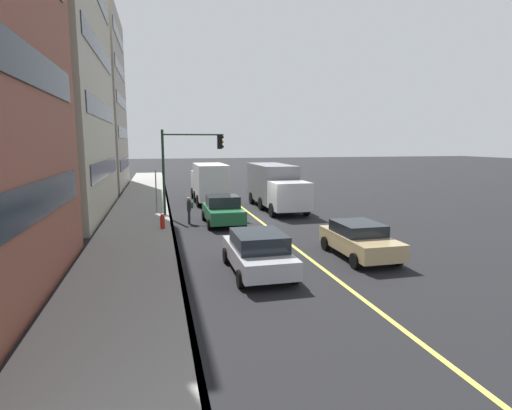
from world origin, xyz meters
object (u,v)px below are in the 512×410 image
at_px(traffic_light_mast, 187,157).
at_px(car_green, 223,210).
at_px(fire_hydrant, 163,223).
at_px(car_tan, 359,239).
at_px(truck_gray, 275,185).
at_px(truck_white, 209,182).
at_px(pedestrian_with_backpack, 189,208).
at_px(car_silver, 258,252).
at_px(street_sign_post, 156,188).

bearing_deg(traffic_light_mast, car_green, -150.88).
xyz_separation_m(car_green, fire_hydrant, (-1.24, 3.43, -0.34)).
height_order(car_tan, truck_gray, truck_gray).
relative_size(truck_white, pedestrian_with_backpack, 4.50).
distance_m(car_silver, street_sign_post, 13.79).
xyz_separation_m(truck_gray, street_sign_post, (-0.59, 8.25, 0.07)).
distance_m(car_green, truck_gray, 6.63).
xyz_separation_m(pedestrian_with_backpack, street_sign_post, (3.69, 1.85, 0.81)).
height_order(car_green, truck_gray, truck_gray).
relative_size(car_tan, pedestrian_with_backpack, 2.65).
bearing_deg(pedestrian_with_backpack, car_green, -105.22).
bearing_deg(pedestrian_with_backpack, truck_white, -15.03).
height_order(car_tan, truck_white, truck_white).
height_order(car_silver, pedestrian_with_backpack, pedestrian_with_backpack).
relative_size(car_silver, truck_white, 0.61).
bearing_deg(truck_gray, traffic_light_mast, 105.13).
relative_size(car_tan, street_sign_post, 1.42).
bearing_deg(truck_gray, car_tan, 179.35).
relative_size(car_silver, street_sign_post, 1.47).
bearing_deg(pedestrian_with_backpack, car_tan, -144.04).
height_order(car_tan, car_silver, car_silver).
distance_m(truck_gray, traffic_light_mast, 6.80).
bearing_deg(car_tan, car_silver, 102.34).
height_order(truck_gray, traffic_light_mast, traffic_light_mast).
relative_size(car_tan, truck_gray, 0.49).
distance_m(traffic_light_mast, street_sign_post, 3.07).
xyz_separation_m(pedestrian_with_backpack, fire_hydrant, (-1.75, 1.55, -0.44)).
bearing_deg(traffic_light_mast, car_silver, -172.68).
distance_m(car_green, car_silver, 9.09).
xyz_separation_m(truck_white, traffic_light_mast, (-5.56, 2.03, 2.13)).
xyz_separation_m(car_silver, traffic_light_mast, (12.19, 1.57, 2.98)).
relative_size(truck_gray, street_sign_post, 2.89).
bearing_deg(truck_white, traffic_light_mast, 159.93).
xyz_separation_m(car_silver, fire_hydrant, (7.85, 3.27, -0.31)).
xyz_separation_m(car_silver, pedestrian_with_backpack, (9.60, 1.72, 0.13)).
xyz_separation_m(car_tan, car_silver, (-0.99, 4.53, 0.03)).
bearing_deg(truck_white, truck_gray, -132.61).
bearing_deg(truck_white, car_tan, -166.37).
bearing_deg(street_sign_post, car_tan, -146.63).
distance_m(car_silver, fire_hydrant, 8.51).
distance_m(car_silver, pedestrian_with_backpack, 9.76).
xyz_separation_m(car_green, truck_gray, (4.78, -4.51, 0.84)).
relative_size(car_green, truck_gray, 0.50).
xyz_separation_m(pedestrian_with_backpack, traffic_light_mast, (2.59, -0.16, 2.86)).
distance_m(car_green, traffic_light_mast, 4.61).
distance_m(truck_white, fire_hydrant, 10.64).
relative_size(truck_white, traffic_light_mast, 1.29).
bearing_deg(fire_hydrant, pedestrian_with_backpack, -41.55).
bearing_deg(street_sign_post, car_silver, -164.95).
bearing_deg(pedestrian_with_backpack, traffic_light_mast, -3.44).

